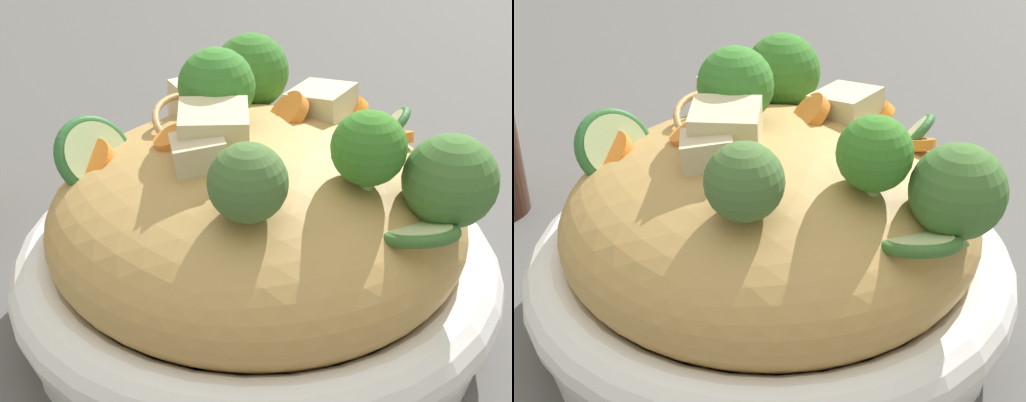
# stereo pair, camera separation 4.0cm
# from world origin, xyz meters

# --- Properties ---
(ground_plane) EXTENTS (3.00, 3.00, 0.00)m
(ground_plane) POSITION_xyz_m (0.00, 0.00, 0.00)
(ground_plane) COLOR #504E4D
(serving_bowl) EXTENTS (0.27, 0.27, 0.05)m
(serving_bowl) POSITION_xyz_m (0.00, 0.00, 0.03)
(serving_bowl) COLOR white
(serving_bowl) RESTS_ON ground_plane
(noodle_heap) EXTENTS (0.23, 0.23, 0.10)m
(noodle_heap) POSITION_xyz_m (-0.00, -0.00, 0.07)
(noodle_heap) COLOR tan
(noodle_heap) RESTS_ON serving_bowl
(broccoli_florets) EXTENTS (0.21, 0.19, 0.08)m
(broccoli_florets) POSITION_xyz_m (-0.02, 0.02, 0.12)
(broccoli_florets) COLOR #9EBF75
(broccoli_florets) RESTS_ON serving_bowl
(carrot_coins) EXTENTS (0.13, 0.19, 0.04)m
(carrot_coins) POSITION_xyz_m (-0.03, -0.00, 0.11)
(carrot_coins) COLOR orange
(carrot_coins) RESTS_ON serving_bowl
(zucchini_slices) EXTENTS (0.14, 0.23, 0.04)m
(zucchini_slices) POSITION_xyz_m (0.01, -0.00, 0.10)
(zucchini_slices) COLOR beige
(zucchini_slices) RESTS_ON serving_bowl
(chicken_chunks) EXTENTS (0.13, 0.12, 0.04)m
(chicken_chunks) POSITION_xyz_m (-0.02, -0.01, 0.11)
(chicken_chunks) COLOR beige
(chicken_chunks) RESTS_ON serving_bowl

